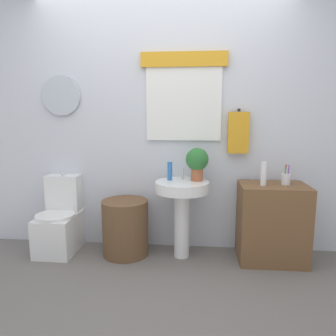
% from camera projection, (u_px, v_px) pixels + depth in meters
% --- Properties ---
extents(ground_plane, '(8.00, 8.00, 0.00)m').
position_uv_depth(ground_plane, '(147.00, 306.00, 2.29)').
color(ground_plane, slate).
extents(back_wall, '(4.40, 0.18, 2.60)m').
position_uv_depth(back_wall, '(163.00, 122.00, 3.20)').
color(back_wall, silver).
rests_on(back_wall, ground_plane).
extents(toilet, '(0.38, 0.51, 0.78)m').
position_uv_depth(toilet, '(60.00, 223.00, 3.21)').
color(toilet, white).
rests_on(toilet, ground_plane).
extents(laundry_hamper, '(0.45, 0.45, 0.55)m').
position_uv_depth(laundry_hamper, '(125.00, 227.00, 3.11)').
color(laundry_hamper, brown).
rests_on(laundry_hamper, ground_plane).
extents(pedestal_sink, '(0.51, 0.51, 0.75)m').
position_uv_depth(pedestal_sink, '(182.00, 200.00, 3.01)').
color(pedestal_sink, white).
rests_on(pedestal_sink, ground_plane).
extents(faucet, '(0.03, 0.03, 0.10)m').
position_uv_depth(faucet, '(183.00, 174.00, 3.09)').
color(faucet, silver).
rests_on(faucet, pedestal_sink).
extents(wooden_cabinet, '(0.62, 0.44, 0.74)m').
position_uv_depth(wooden_cabinet, '(272.00, 223.00, 2.97)').
color(wooden_cabinet, brown).
rests_on(wooden_cabinet, ground_plane).
extents(soap_bottle, '(0.05, 0.05, 0.18)m').
position_uv_depth(soap_bottle, '(170.00, 171.00, 3.03)').
color(soap_bottle, '#2D6BB7').
rests_on(soap_bottle, pedestal_sink).
extents(potted_plant, '(0.22, 0.22, 0.32)m').
position_uv_depth(potted_plant, '(197.00, 161.00, 3.00)').
color(potted_plant, '#AD5B38').
rests_on(potted_plant, pedestal_sink).
extents(lotion_bottle, '(0.05, 0.05, 0.22)m').
position_uv_depth(lotion_bottle, '(264.00, 174.00, 2.86)').
color(lotion_bottle, white).
rests_on(lotion_bottle, wooden_cabinet).
extents(toothbrush_cup, '(0.08, 0.08, 0.19)m').
position_uv_depth(toothbrush_cup, '(286.00, 179.00, 2.91)').
color(toothbrush_cup, silver).
rests_on(toothbrush_cup, wooden_cabinet).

